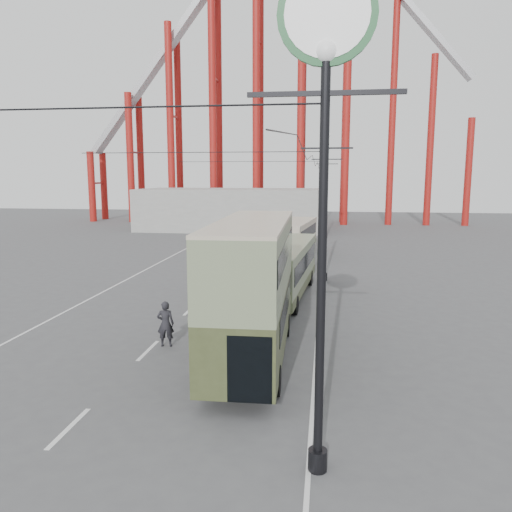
# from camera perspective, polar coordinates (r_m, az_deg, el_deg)

# --- Properties ---
(ground) EXTENTS (160.00, 160.00, 0.00)m
(ground) POSITION_cam_1_polar(r_m,az_deg,el_deg) (16.14, -13.83, -15.44)
(ground) COLOR #4A4A4D
(ground) RESTS_ON ground
(road_markings) EXTENTS (12.52, 120.00, 0.01)m
(road_markings) POSITION_cam_1_polar(r_m,az_deg,el_deg) (34.55, -3.01, -1.90)
(road_markings) COLOR silver
(road_markings) RESTS_ON ground
(lamp_post_near) EXTENTS (3.20, 0.44, 10.80)m
(lamp_post_near) POSITION_cam_1_polar(r_m,az_deg,el_deg) (10.63, 7.88, 15.61)
(lamp_post_near) COLOR black
(lamp_post_near) RESTS_ON ground
(lamp_post_mid) EXTENTS (3.20, 0.44, 9.32)m
(lamp_post_mid) POSITION_cam_1_polar(r_m,az_deg,el_deg) (31.62, 7.94, 5.54)
(lamp_post_mid) COLOR black
(lamp_post_mid) RESTS_ON ground
(lamp_post_far) EXTENTS (3.20, 0.44, 9.32)m
(lamp_post_far) POSITION_cam_1_polar(r_m,az_deg,el_deg) (53.60, 8.03, 7.02)
(lamp_post_far) COLOR black
(lamp_post_far) RESTS_ON ground
(lamp_post_distant) EXTENTS (3.20, 0.44, 9.32)m
(lamp_post_distant) POSITION_cam_1_polar(r_m,az_deg,el_deg) (75.59, 8.06, 7.63)
(lamp_post_distant) COLOR black
(lamp_post_distant) RESTS_ON ground
(roller_coaster) EXTENTS (52.95, 5.00, 55.48)m
(roller_coaster) POSITION_cam_1_polar(r_m,az_deg,el_deg) (72.76, 1.52, 22.14)
(roller_coaster) COLOR maroon
(roller_coaster) RESTS_ON ground
(fairground_shed) EXTENTS (22.00, 10.00, 5.00)m
(fairground_shed) POSITION_cam_1_polar(r_m,az_deg,el_deg) (61.82, -2.87, 5.35)
(fairground_shed) COLOR gray
(fairground_shed) RESTS_ON ground
(double_decker_bus) EXTENTS (2.66, 9.56, 5.10)m
(double_decker_bus) POSITION_cam_1_polar(r_m,az_deg,el_deg) (17.94, -0.35, -3.03)
(double_decker_bus) COLOR #394022
(double_decker_bus) RESTS_ON ground
(single_decker_green) EXTENTS (3.16, 10.55, 2.94)m
(single_decker_green) POSITION_cam_1_polar(r_m,az_deg,el_deg) (27.47, 3.29, -1.29)
(single_decker_green) COLOR gray
(single_decker_green) RESTS_ON ground
(single_decker_cream) EXTENTS (3.38, 9.42, 2.86)m
(single_decker_cream) POSITION_cam_1_polar(r_m,az_deg,el_deg) (42.06, 4.50, 2.30)
(single_decker_cream) COLOR #BCAF97
(single_decker_cream) RESTS_ON ground
(pedestrian) EXTENTS (0.73, 0.54, 1.82)m
(pedestrian) POSITION_cam_1_polar(r_m,az_deg,el_deg) (20.02, -10.30, -7.63)
(pedestrian) COLOR black
(pedestrian) RESTS_ON ground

